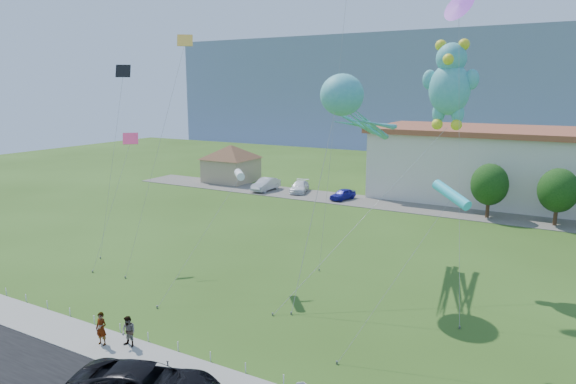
# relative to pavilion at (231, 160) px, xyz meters

# --- Properties ---
(ground) EXTENTS (160.00, 160.00, 0.00)m
(ground) POSITION_rel_pavilion_xyz_m (24.00, -38.00, -3.02)
(ground) COLOR #2C4A14
(ground) RESTS_ON ground
(sidewalk) EXTENTS (80.00, 2.50, 0.10)m
(sidewalk) POSITION_rel_pavilion_xyz_m (24.00, -40.75, -2.97)
(sidewalk) COLOR gray
(sidewalk) RESTS_ON ground
(parking_strip) EXTENTS (70.00, 6.00, 0.06)m
(parking_strip) POSITION_rel_pavilion_xyz_m (24.00, -3.00, -2.99)
(parking_strip) COLOR #59544C
(parking_strip) RESTS_ON ground
(hill_ridge) EXTENTS (160.00, 50.00, 25.00)m
(hill_ridge) POSITION_rel_pavilion_xyz_m (24.00, 82.00, 9.48)
(hill_ridge) COLOR slate
(hill_ridge) RESTS_ON ground
(pavilion) EXTENTS (9.20, 9.20, 5.00)m
(pavilion) POSITION_rel_pavilion_xyz_m (0.00, 0.00, 0.00)
(pavilion) COLOR tan
(pavilion) RESTS_ON ground
(rope_fence) EXTENTS (26.05, 0.05, 0.50)m
(rope_fence) POSITION_rel_pavilion_xyz_m (24.00, -39.30, -2.77)
(rope_fence) COLOR white
(rope_fence) RESTS_ON ground
(tree_near) EXTENTS (3.60, 3.60, 5.47)m
(tree_near) POSITION_rel_pavilion_xyz_m (34.00, -4.00, 0.36)
(tree_near) COLOR #3F2B19
(tree_near) RESTS_ON ground
(tree_mid) EXTENTS (3.60, 3.60, 5.47)m
(tree_mid) POSITION_rel_pavilion_xyz_m (40.00, -4.00, 0.36)
(tree_mid) COLOR #3F2B19
(tree_mid) RESTS_ON ground
(pedestrian_left) EXTENTS (0.67, 0.49, 1.69)m
(pedestrian_left) POSITION_rel_pavilion_xyz_m (21.37, -40.80, -2.08)
(pedestrian_left) COLOR gray
(pedestrian_left) RESTS_ON sidewalk
(pedestrian_right) EXTENTS (0.78, 0.61, 1.57)m
(pedestrian_right) POSITION_rel_pavilion_xyz_m (22.70, -40.27, -2.14)
(pedestrian_right) COLOR gray
(pedestrian_right) RESTS_ON sidewalk
(parked_car_silver) EXTENTS (1.71, 4.71, 1.54)m
(parked_car_silver) POSITION_rel_pavilion_xyz_m (7.63, -3.28, -2.19)
(parked_car_silver) COLOR #B5B7BC
(parked_car_silver) RESTS_ON parking_strip
(parked_car_white) EXTENTS (3.08, 4.90, 1.32)m
(parked_car_white) POSITION_rel_pavilion_xyz_m (11.77, -2.04, -2.30)
(parked_car_white) COLOR white
(parked_car_white) RESTS_ON parking_strip
(parked_car_blue) EXTENTS (2.27, 3.85, 1.23)m
(parked_car_blue) POSITION_rel_pavilion_xyz_m (18.16, -3.38, -2.35)
(parked_car_blue) COLOR #1D1C9A
(parked_car_blue) RESTS_ON parking_strip
(octopus_kite) EXTENTS (2.61, 13.68, 13.59)m
(octopus_kite) POSITION_rel_pavilion_xyz_m (28.06, -25.30, 8.37)
(octopus_kite) COLOR teal
(octopus_kite) RESTS_ON ground
(teddy_bear_kite) EXTENTS (8.33, 13.24, 15.80)m
(teddy_bear_kite) POSITION_rel_pavilion_xyz_m (33.43, -21.57, 10.03)
(teddy_bear_kite) COLOR teal
(teddy_bear_kite) RESTS_ON ground
(small_kite_cyan) EXTENTS (4.16, 5.39, 8.20)m
(small_kite_cyan) POSITION_rel_pavilion_xyz_m (36.15, -32.39, 4.68)
(small_kite_cyan) COLOR #34DBEE
(small_kite_cyan) RESTS_ON ground
(small_kite_yellow) EXTENTS (1.43, 6.93, 16.47)m
(small_kite_yellow) POSITION_rel_pavilion_xyz_m (15.87, -28.17, 10.84)
(small_kite_yellow) COLOR gold
(small_kite_yellow) RESTS_ON ground
(small_kite_black) EXTENTS (1.29, 4.27, 14.40)m
(small_kite_black) POSITION_rel_pavilion_xyz_m (10.32, -28.41, 9.23)
(small_kite_black) COLOR black
(small_kite_black) RESTS_ON ground
(small_kite_pink) EXTENTS (1.29, 5.11, 9.45)m
(small_kite_pink) POSITION_rel_pavilion_xyz_m (12.25, -29.92, 5.09)
(small_kite_pink) COLOR #E13260
(small_kite_pink) RESTS_ON ground
(small_kite_white) EXTENTS (1.97, 7.46, 7.63)m
(small_kite_white) POSITION_rel_pavilion_xyz_m (22.21, -29.86, 4.11)
(small_kite_white) COLOR white
(small_kite_white) RESTS_ON ground
(small_kite_purple) EXTENTS (3.60, 8.08, 18.36)m
(small_kite_purple) POSITION_rel_pavilion_xyz_m (34.00, -22.85, 14.21)
(small_kite_purple) COLOR purple
(small_kite_purple) RESTS_ON ground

